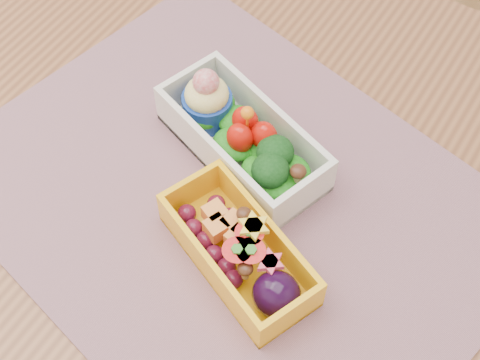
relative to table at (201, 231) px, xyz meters
The scene contains 4 objects.
table is the anchor object (origin of this frame).
placemat 0.11m from the table, ahead, with size 0.54×0.41×0.00m, color gray.
bento_white 0.14m from the table, 71.66° to the left, with size 0.21×0.14×0.08m.
bento_yellow 0.16m from the table, 31.67° to the right, with size 0.18×0.13×0.06m.
Camera 1 is at (0.25, -0.31, 1.36)m, focal length 52.44 mm.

